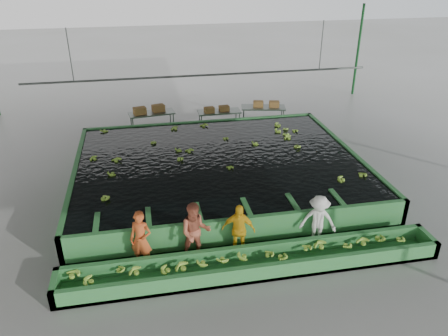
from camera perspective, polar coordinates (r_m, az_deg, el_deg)
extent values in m
plane|color=gray|center=(14.60, 0.38, -4.38)|extent=(80.00, 80.00, 0.00)
cube|color=gray|center=(12.79, 0.45, 15.26)|extent=(20.00, 22.00, 0.04)
cube|color=black|center=(15.50, -0.71, 1.11)|extent=(9.70, 7.70, 0.00)
cylinder|color=#59605B|center=(18.04, -2.82, 12.00)|extent=(0.08, 0.08, 14.00)
cylinder|color=#59605B|center=(17.81, -19.49, 13.70)|extent=(0.04, 0.04, 2.00)
cylinder|color=#59605B|center=(19.17, 12.61, 15.35)|extent=(0.04, 0.04, 2.00)
imported|color=#CE5323|center=(11.60, -10.79, -9.18)|extent=(0.70, 0.59, 1.62)
imported|color=#B55B40|center=(11.62, -3.75, -8.36)|extent=(0.87, 0.69, 1.71)
imported|color=yellow|center=(11.83, 1.90, -8.08)|extent=(0.98, 0.63, 1.54)
imported|color=white|center=(12.47, 12.19, -6.76)|extent=(1.14, 0.92, 1.55)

